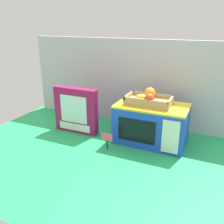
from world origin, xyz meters
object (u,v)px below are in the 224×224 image
object	(u,v)px
cookie_set_box	(76,110)
price_sign	(107,139)
toy_microwave	(151,124)
food_groups_crate	(149,100)

from	to	relation	value
cookie_set_box	price_sign	bearing A→B (deg)	-25.24
toy_microwave	food_groups_crate	size ratio (longest dim) A/B	1.59
toy_microwave	cookie_set_box	xyz separation A→B (m)	(-0.50, -0.06, 0.03)
cookie_set_box	food_groups_crate	bearing A→B (deg)	6.93
toy_microwave	food_groups_crate	distance (m)	0.15
food_groups_crate	cookie_set_box	bearing A→B (deg)	-173.07
cookie_set_box	toy_microwave	bearing A→B (deg)	6.97
cookie_set_box	price_sign	world-z (taller)	cookie_set_box
food_groups_crate	price_sign	world-z (taller)	food_groups_crate
toy_microwave	cookie_set_box	world-z (taller)	cookie_set_box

